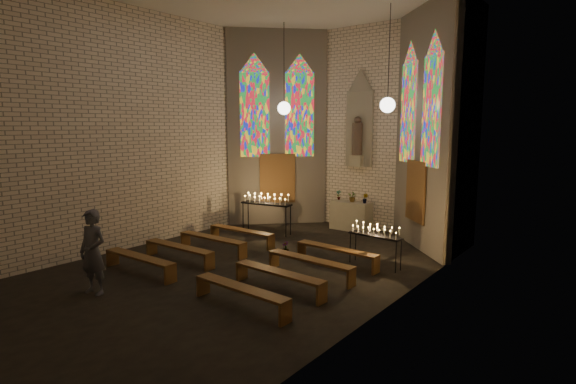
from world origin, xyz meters
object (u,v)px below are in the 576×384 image
object	(u,v)px
votive_stand_right	(375,233)
visitor	(93,252)
altar	(351,216)
votive_stand_left	(266,201)
aisle_flower_pot	(285,248)

from	to	relation	value
votive_stand_right	visitor	distance (m)	6.72
altar	votive_stand_right	bearing A→B (deg)	-51.42
votive_stand_left	visitor	size ratio (longest dim) A/B	0.98
votive_stand_left	altar	bearing A→B (deg)	37.39
altar	votive_stand_right	xyz separation A→B (m)	(2.57, -3.22, 0.40)
votive_stand_right	aisle_flower_pot	bearing A→B (deg)	-163.89
altar	visitor	bearing A→B (deg)	-98.84
votive_stand_left	votive_stand_right	xyz separation A→B (m)	(4.56, -1.02, -0.22)
aisle_flower_pot	visitor	size ratio (longest dim) A/B	0.20
aisle_flower_pot	votive_stand_left	xyz separation A→B (m)	(-2.07, 1.60, 0.93)
altar	votive_stand_right	distance (m)	4.14
visitor	votive_stand_left	bearing A→B (deg)	82.71
aisle_flower_pot	votive_stand_right	xyz separation A→B (m)	(2.49, 0.58, 0.71)
votive_stand_right	votive_stand_left	bearing A→B (deg)	170.44
altar	votive_stand_left	size ratio (longest dim) A/B	0.77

